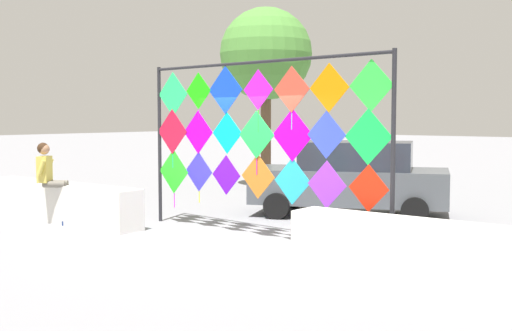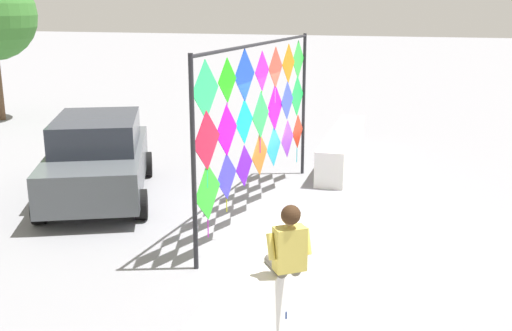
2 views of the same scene
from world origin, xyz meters
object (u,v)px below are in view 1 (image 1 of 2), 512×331
at_px(tree_palm_like, 264,53).
at_px(parked_car, 351,178).
at_px(kite_display_rack, 256,128).
at_px(seated_vendor, 51,176).

bearing_deg(tree_palm_like, parked_car, -34.81).
xyz_separation_m(kite_display_rack, tree_palm_like, (-4.98, 6.83, 2.10)).
relative_size(parked_car, tree_palm_like, 0.83).
xyz_separation_m(seated_vendor, parked_car, (4.08, 4.72, -0.16)).
distance_m(seated_vendor, parked_car, 6.25).
xyz_separation_m(seated_vendor, tree_palm_like, (-0.92, 8.20, 3.07)).
height_order(kite_display_rack, tree_palm_like, tree_palm_like).
bearing_deg(parked_car, tree_palm_like, 145.19).
bearing_deg(seated_vendor, parked_car, 49.14).
xyz_separation_m(parked_car, tree_palm_like, (-5.01, 3.48, 3.23)).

